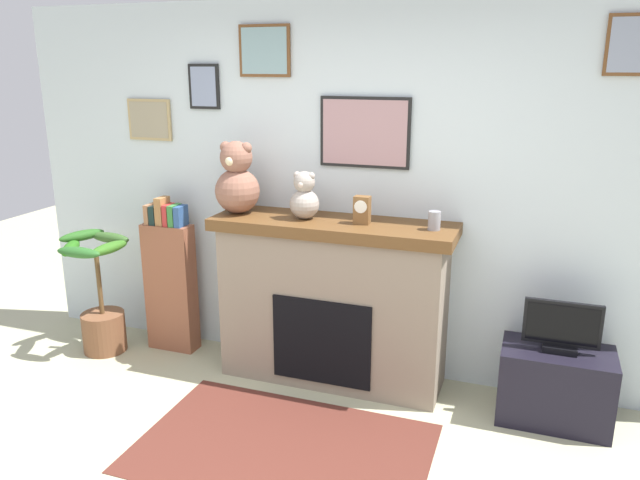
{
  "coord_description": "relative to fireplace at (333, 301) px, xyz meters",
  "views": [
    {
      "loc": [
        1.22,
        -2.1,
        2.17
      ],
      "look_at": [
        -0.13,
        1.7,
        1.02
      ],
      "focal_mm": 34.58,
      "sensor_mm": 36.0,
      "label": 1
    }
  ],
  "objects": [
    {
      "name": "television",
      "position": [
        1.49,
        -0.06,
        0.04
      ],
      "size": [
        0.45,
        0.14,
        0.32
      ],
      "color": "black",
      "rests_on": "tv_stand"
    },
    {
      "name": "tv_stand",
      "position": [
        1.49,
        -0.06,
        -0.35
      ],
      "size": [
        0.67,
        0.4,
        0.48
      ],
      "primitive_type": "cube",
      "color": "black",
      "rests_on": "ground_plane"
    },
    {
      "name": "back_wall",
      "position": [
        0.04,
        0.3,
        0.72
      ],
      "size": [
        5.2,
        0.15,
        2.6
      ],
      "color": "silver",
      "rests_on": "ground_plane"
    },
    {
      "name": "candle_jar",
      "position": [
        0.68,
        -0.02,
        0.64
      ],
      "size": [
        0.08,
        0.08,
        0.12
      ],
      "primitive_type": "cylinder",
      "color": "gray",
      "rests_on": "fireplace"
    },
    {
      "name": "bookshelf",
      "position": [
        -1.34,
        0.04,
        -0.03
      ],
      "size": [
        0.39,
        0.16,
        1.22
      ],
      "color": "brown",
      "rests_on": "ground_plane"
    },
    {
      "name": "mantel_clock",
      "position": [
        0.2,
        -0.02,
        0.67
      ],
      "size": [
        0.1,
        0.08,
        0.18
      ],
      "color": "brown",
      "rests_on": "fireplace"
    },
    {
      "name": "teddy_bear_grey",
      "position": [
        -0.2,
        -0.02,
        0.72
      ],
      "size": [
        0.2,
        0.2,
        0.32
      ],
      "color": "#A1978D",
      "rests_on": "fireplace"
    },
    {
      "name": "potted_plant",
      "position": [
        -1.83,
        -0.19,
        -0.21
      ],
      "size": [
        0.53,
        0.54,
        0.94
      ],
      "color": "brown",
      "rests_on": "ground_plane"
    },
    {
      "name": "teddy_bear_brown",
      "position": [
        -0.7,
        -0.02,
        0.8
      ],
      "size": [
        0.31,
        0.31,
        0.5
      ],
      "color": "#895B49",
      "rests_on": "fireplace"
    },
    {
      "name": "area_rug",
      "position": [
        0.0,
        -0.92,
        -0.58
      ],
      "size": [
        1.7,
        1.1,
        0.01
      ],
      "primitive_type": "cube",
      "color": "#54271E",
      "rests_on": "ground_plane"
    },
    {
      "name": "fireplace",
      "position": [
        0.0,
        0.0,
        0.0
      ],
      "size": [
        1.65,
        0.54,
        1.16
      ],
      "color": "gray",
      "rests_on": "ground_plane"
    }
  ]
}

